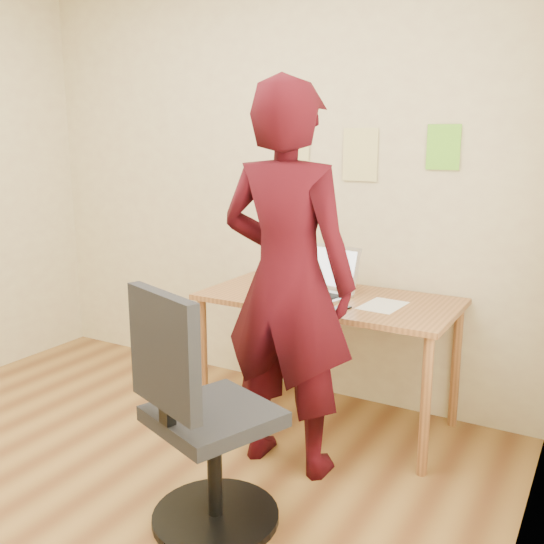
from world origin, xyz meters
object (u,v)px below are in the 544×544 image
Objects in this scene: laptop at (319,285)px; person at (287,281)px; desk at (328,312)px; phone at (340,309)px; office_chair at (200,429)px.

laptop is 0.22× the size of person.
desk is 0.16m from laptop.
person is at bearing -103.74° from phone.
office_chair is at bearing -90.90° from phone.
phone is at bearing -115.02° from person.
laptop is 3.06× the size of phone.
phone is 0.39m from person.
desk is at bearing -3.77° from laptop.
person is (0.05, 0.64, 0.49)m from office_chair.
desk is at bearing 138.02° from phone.
phone is at bearing -52.80° from desk.
person reaches higher than laptop.
laptop reaches higher than desk.
desk is 0.75× the size of person.
laptop is at bearing 166.39° from desk.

